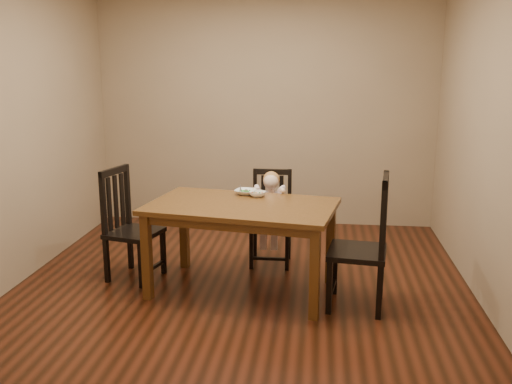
# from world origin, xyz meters

# --- Properties ---
(room) EXTENTS (4.01, 4.01, 2.71)m
(room) POSITION_xyz_m (0.00, 0.00, 1.35)
(room) COLOR #481D0F
(room) RESTS_ON ground
(dining_table) EXTENTS (1.68, 1.18, 0.78)m
(dining_table) POSITION_xyz_m (0.01, -0.16, 0.69)
(dining_table) COLOR #4C3011
(dining_table) RESTS_ON room
(chair_child) EXTENTS (0.40, 0.38, 0.92)m
(chair_child) POSITION_xyz_m (0.20, 0.57, 0.44)
(chair_child) COLOR black
(chair_child) RESTS_ON room
(chair_left) EXTENTS (0.52, 0.53, 1.02)m
(chair_left) POSITION_xyz_m (-1.05, 0.03, 0.49)
(chair_left) COLOR black
(chair_left) RESTS_ON room
(chair_right) EXTENTS (0.51, 0.53, 1.09)m
(chair_right) POSITION_xyz_m (1.03, -0.39, 0.52)
(chair_right) COLOR black
(chair_right) RESTS_ON room
(toddler) EXTENTS (0.28, 0.35, 0.48)m
(toddler) POSITION_xyz_m (0.20, 0.52, 0.56)
(toddler) COLOR silver
(toddler) RESTS_ON chair_child
(bowl_peas) EXTENTS (0.22, 0.22, 0.05)m
(bowl_peas) POSITION_xyz_m (-0.00, 0.18, 0.80)
(bowl_peas) COLOR white
(bowl_peas) RESTS_ON dining_table
(bowl_veg) EXTENTS (0.19, 0.19, 0.05)m
(bowl_veg) POSITION_xyz_m (0.12, 0.11, 0.80)
(bowl_veg) COLOR white
(bowl_veg) RESTS_ON dining_table
(fork) EXTENTS (0.03, 0.13, 0.05)m
(fork) POSITION_xyz_m (-0.04, 0.17, 0.82)
(fork) COLOR silver
(fork) RESTS_ON bowl_peas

